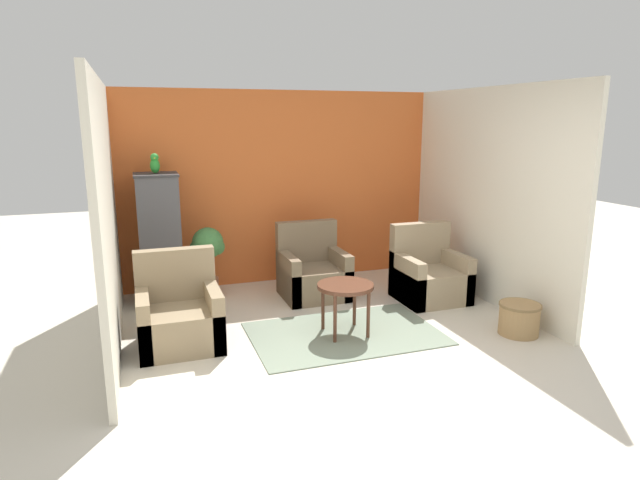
% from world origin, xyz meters
% --- Properties ---
extents(ground_plane, '(20.00, 20.00, 0.00)m').
position_xyz_m(ground_plane, '(0.00, 0.00, 0.00)').
color(ground_plane, beige).
rests_on(ground_plane, ground).
extents(wall_back_accent, '(4.28, 0.06, 2.52)m').
position_xyz_m(wall_back_accent, '(0.00, 3.13, 1.26)').
color(wall_back_accent, orange).
rests_on(wall_back_accent, ground_plane).
extents(wall_left, '(0.06, 3.10, 2.52)m').
position_xyz_m(wall_left, '(-2.11, 1.55, 1.26)').
color(wall_left, silver).
rests_on(wall_left, ground_plane).
extents(wall_right, '(0.06, 3.10, 2.52)m').
position_xyz_m(wall_right, '(2.11, 1.55, 1.26)').
color(wall_right, silver).
rests_on(wall_right, ground_plane).
extents(area_rug, '(1.91, 1.25, 0.01)m').
position_xyz_m(area_rug, '(0.09, 1.02, 0.01)').
color(area_rug, gray).
rests_on(area_rug, ground_plane).
extents(coffee_table, '(0.57, 0.57, 0.54)m').
position_xyz_m(coffee_table, '(0.09, 1.02, 0.47)').
color(coffee_table, '#512D1E').
rests_on(coffee_table, ground_plane).
extents(armchair_left, '(0.77, 0.72, 0.91)m').
position_xyz_m(armchair_left, '(-1.53, 1.30, 0.29)').
color(armchair_left, '#8E7A5B').
rests_on(armchair_left, ground_plane).
extents(armchair_right, '(0.77, 0.72, 0.91)m').
position_xyz_m(armchair_right, '(1.46, 1.71, 0.29)').
color(armchair_right, '#9E896B').
rests_on(armchair_right, ground_plane).
extents(armchair_middle, '(0.77, 0.72, 0.91)m').
position_xyz_m(armchair_middle, '(0.16, 2.28, 0.29)').
color(armchair_middle, '#7A664C').
rests_on(armchair_middle, ground_plane).
extents(birdcage, '(0.60, 0.60, 1.54)m').
position_xyz_m(birdcage, '(-1.61, 2.70, 0.75)').
color(birdcage, '#353539').
rests_on(birdcage, ground_plane).
extents(parrot, '(0.11, 0.20, 0.24)m').
position_xyz_m(parrot, '(-1.61, 2.70, 1.65)').
color(parrot, green).
rests_on(parrot, birdcage).
extents(potted_plant, '(0.42, 0.38, 0.88)m').
position_xyz_m(potted_plant, '(-1.06, 2.65, 0.60)').
color(potted_plant, brown).
rests_on(potted_plant, ground_plane).
extents(wicker_basket, '(0.42, 0.42, 0.32)m').
position_xyz_m(wicker_basket, '(1.77, 0.44, 0.17)').
color(wicker_basket, '#A37F51').
rests_on(wicker_basket, ground_plane).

